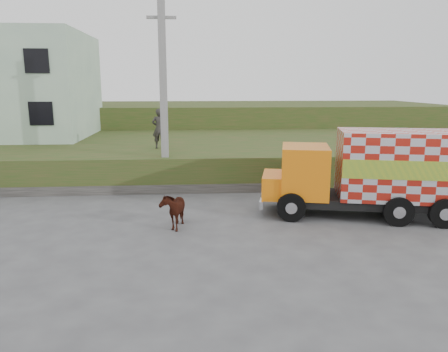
{
  "coord_description": "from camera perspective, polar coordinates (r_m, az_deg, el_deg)",
  "views": [
    {
      "loc": [
        0.16,
        -14.05,
        4.56
      ],
      "look_at": [
        1.3,
        1.38,
        1.3
      ],
      "focal_mm": 35.0,
      "sensor_mm": 36.0,
      "label": 1
    }
  ],
  "objects": [
    {
      "name": "embankment",
      "position": [
        24.35,
        -4.54,
        2.86
      ],
      "size": [
        40.0,
        12.0,
        1.5
      ],
      "primitive_type": "cube",
      "color": "#294B19",
      "rests_on": "ground"
    },
    {
      "name": "embankment_far",
      "position": [
        36.18,
        -4.49,
        7.01
      ],
      "size": [
        40.0,
        12.0,
        3.0
      ],
      "primitive_type": "cube",
      "color": "#294B19",
      "rests_on": "ground"
    },
    {
      "name": "cargo_truck",
      "position": [
        15.98,
        18.73,
        0.42
      ],
      "size": [
        7.07,
        3.56,
        3.02
      ],
      "rotation": [
        0.0,
        0.0,
        -0.22
      ],
      "color": "black",
      "rests_on": "ground"
    },
    {
      "name": "utility_pole",
      "position": [
        18.69,
        -7.9,
        10.3
      ],
      "size": [
        1.2,
        0.3,
        8.0
      ],
      "color": "gray",
      "rests_on": "ground"
    },
    {
      "name": "ground",
      "position": [
        14.77,
        -4.65,
        -6.13
      ],
      "size": [
        120.0,
        120.0,
        0.0
      ],
      "primitive_type": "plane",
      "color": "#474749",
      "rests_on": "ground"
    },
    {
      "name": "pedestrian",
      "position": [
        21.39,
        -8.44,
        6.15
      ],
      "size": [
        0.73,
        0.5,
        1.93
      ],
      "primitive_type": "imported",
      "rotation": [
        0.0,
        0.0,
        3.08
      ],
      "color": "#2E2C29",
      "rests_on": "embankment"
    },
    {
      "name": "building",
      "position": [
        29.26,
        -27.12,
        10.5
      ],
      "size": [
        10.0,
        8.0,
        6.0
      ],
      "primitive_type": "cube",
      "color": "#B7D2B3",
      "rests_on": "embankment"
    },
    {
      "name": "retaining_strip",
      "position": [
        18.89,
        -10.67,
        -1.66
      ],
      "size": [
        16.0,
        0.5,
        0.4
      ],
      "primitive_type": "cube",
      "color": "#595651",
      "rests_on": "ground"
    },
    {
      "name": "cow",
      "position": [
        14.25,
        -6.63,
        -4.29
      ],
      "size": [
        0.85,
        1.52,
        1.22
      ],
      "primitive_type": "imported",
      "rotation": [
        0.0,
        0.0,
        -0.14
      ],
      "color": "#36190D",
      "rests_on": "ground"
    }
  ]
}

